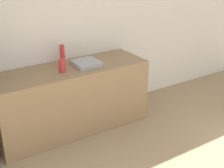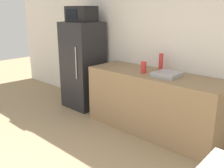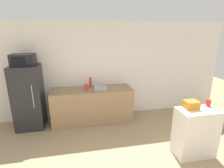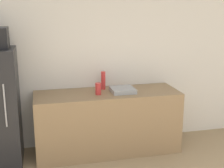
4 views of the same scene
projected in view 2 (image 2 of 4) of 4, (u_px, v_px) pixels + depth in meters
wall_back at (164, 43)px, 3.83m from camera, size 8.00×0.06×2.60m
refrigerator at (83, 66)px, 4.63m from camera, size 0.65×0.62×1.58m
microwave at (81, 14)px, 4.36m from camera, size 0.51×0.35×0.27m
counter at (153, 103)px, 3.74m from camera, size 2.07×0.69×0.90m
sink_basin at (167, 74)px, 3.44m from camera, size 0.33×0.33×0.06m
bottle_tall at (161, 62)px, 3.71m from camera, size 0.06×0.06×0.27m
bottle_short at (144, 67)px, 3.62m from camera, size 0.08×0.08×0.17m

